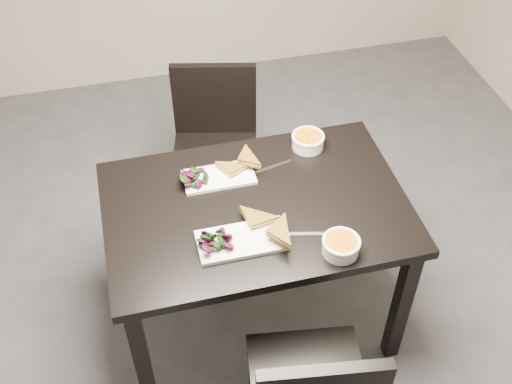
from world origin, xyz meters
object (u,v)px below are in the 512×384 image
plate_near (242,240)px  soup_bowl_far (308,140)px  soup_bowl_near (341,245)px  chair_far (215,139)px  table (256,222)px  plate_far (219,177)px

plate_near → soup_bowl_far: bearing=49.2°
soup_bowl_near → soup_bowl_far: (0.06, 0.60, 0.00)m
plate_near → soup_bowl_far: soup_bowl_far is taller
chair_far → plate_near: bearing=-81.3°
plate_near → soup_bowl_near: bearing=-21.4°
chair_far → plate_near: chair_far is taller
table → plate_near: 0.23m
plate_far → soup_bowl_far: 0.43m
plate_near → soup_bowl_near: (0.34, -0.13, 0.03)m
soup_bowl_near → soup_bowl_far: size_ratio=0.99×
chair_far → soup_bowl_far: 0.65m
plate_far → table: bearing=-58.8°
table → plate_near: size_ratio=3.60×
table → soup_bowl_near: 0.42m
plate_near → soup_bowl_near: 0.37m
soup_bowl_far → plate_far: bearing=-165.9°
plate_far → chair_far: bearing=81.4°
table → plate_near: bearing=-119.2°
plate_near → plate_far: (-0.01, 0.36, -0.00)m
plate_near → plate_far: size_ratio=1.14×
chair_far → plate_far: (-0.09, -0.57, 0.27)m
table → soup_bowl_near: size_ratio=8.43×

